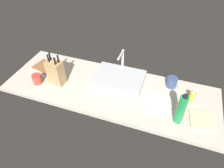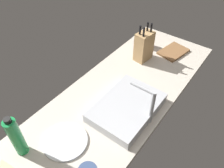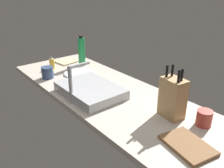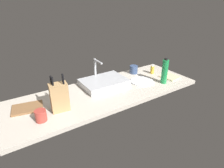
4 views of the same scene
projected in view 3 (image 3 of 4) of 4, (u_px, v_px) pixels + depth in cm
name	position (u px, v px, depth cm)	size (l,w,h in cm)	color
countertop_slab	(108.00, 94.00, 163.66)	(184.79, 63.40, 3.50)	beige
sink_basin	(90.00, 90.00, 158.24)	(44.26, 31.38, 6.34)	#B7BABF
faucet	(73.00, 80.00, 145.19)	(5.50, 15.41, 24.14)	#B7BABF
knife_block	(173.00, 98.00, 129.58)	(14.58, 10.73, 29.43)	tan
cutting_board	(188.00, 145.00, 109.07)	(23.34, 16.18, 1.80)	brown
soap_bottle	(52.00, 63.00, 204.32)	(4.34, 4.34, 11.53)	gold
water_bottle	(82.00, 52.00, 209.86)	(6.13, 6.13, 26.87)	#1E8E47
dinner_plate	(79.00, 73.00, 194.53)	(24.30, 24.30, 1.20)	white
dish_towel	(67.00, 61.00, 223.21)	(17.10, 17.95, 1.20)	beige
coffee_mug	(204.00, 118.00, 124.16)	(8.23, 8.23, 8.58)	#B23D33
ceramic_cup	(48.00, 73.00, 184.84)	(9.17, 9.17, 9.09)	#384C75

